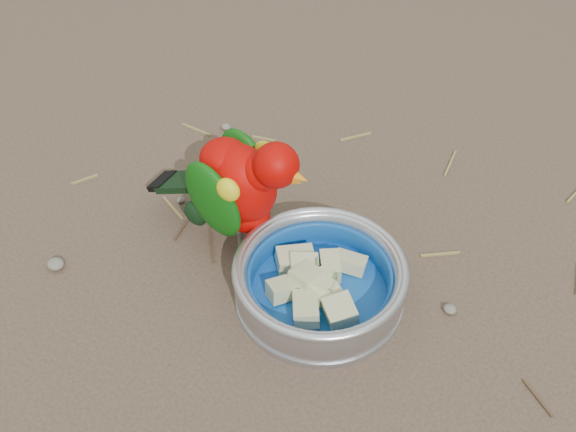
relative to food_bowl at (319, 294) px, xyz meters
The scene contains 6 objects.
ground 0.05m from the food_bowl, 88.95° to the right, with size 60.00×60.00×0.00m, color #4F3D30.
food_bowl is the anchor object (origin of this frame).
bowl_wall 0.03m from the food_bowl, ahead, with size 0.21×0.21×0.04m, color #B2B2BA, non-canonical shape.
fruit_wedges 0.02m from the food_bowl, 90.00° to the left, with size 0.13×0.13×0.03m, color #C0BF8A, non-canonical shape.
lory_parrot 0.16m from the food_bowl, 168.36° to the left, with size 0.10×0.22×0.18m, color #AC0401, non-canonical shape.
ground_debris 0.04m from the food_bowl, 157.80° to the left, with size 0.90×0.80×0.01m, color olive, non-canonical shape.
Camera 1 is at (0.25, -0.41, 0.64)m, focal length 40.00 mm.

